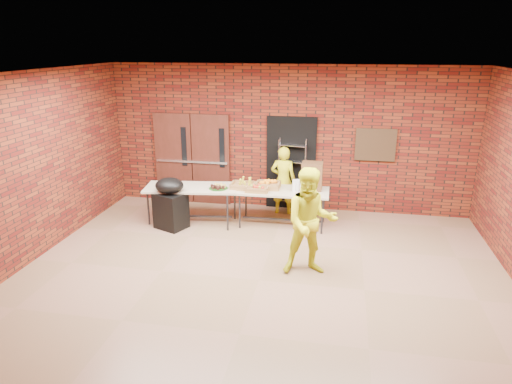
% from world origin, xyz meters
% --- Properties ---
extents(room, '(8.08, 7.08, 3.28)m').
position_xyz_m(room, '(0.00, 0.00, 1.60)').
color(room, brown).
rests_on(room, ground).
extents(double_doors, '(1.78, 0.12, 2.10)m').
position_xyz_m(double_doors, '(-2.20, 3.44, 1.05)').
color(double_doors, '#4D1E16').
rests_on(double_doors, room).
extents(dark_doorway, '(1.10, 0.06, 2.10)m').
position_xyz_m(dark_doorway, '(0.10, 3.46, 1.05)').
color(dark_doorway, black).
rests_on(dark_doorway, room).
extents(bronze_plaque, '(0.85, 0.04, 0.70)m').
position_xyz_m(bronze_plaque, '(1.90, 3.45, 1.55)').
color(bronze_plaque, '#3B2A17').
rests_on(bronze_plaque, room).
extents(wire_rack, '(0.62, 0.30, 1.63)m').
position_xyz_m(wire_rack, '(0.14, 3.32, 0.82)').
color(wire_rack, '#ADACB3').
rests_on(wire_rack, room).
extents(table_left, '(1.99, 1.04, 0.78)m').
position_xyz_m(table_left, '(-1.83, 2.21, 0.72)').
color(table_left, tan).
rests_on(table_left, room).
extents(table_right, '(1.89, 0.81, 0.77)m').
position_xyz_m(table_right, '(0.06, 2.37, 0.71)').
color(table_right, tan).
rests_on(table_right, room).
extents(basket_bananas, '(0.48, 0.38, 0.15)m').
position_xyz_m(basket_bananas, '(-0.76, 2.33, 0.84)').
color(basket_bananas, olive).
rests_on(basket_bananas, table_right).
extents(basket_oranges, '(0.50, 0.39, 0.15)m').
position_xyz_m(basket_oranges, '(-0.26, 2.44, 0.84)').
color(basket_oranges, olive).
rests_on(basket_oranges, table_right).
extents(basket_apples, '(0.45, 0.35, 0.14)m').
position_xyz_m(basket_apples, '(-0.43, 2.19, 0.83)').
color(basket_apples, olive).
rests_on(basket_apples, table_right).
extents(muffin_tray, '(0.38, 0.38, 0.10)m').
position_xyz_m(muffin_tray, '(-1.24, 2.19, 0.82)').
color(muffin_tray, '#174913').
rests_on(muffin_tray, table_left).
extents(napkin_box, '(0.16, 0.11, 0.05)m').
position_xyz_m(napkin_box, '(-2.14, 2.15, 0.81)').
color(napkin_box, white).
rests_on(napkin_box, table_left).
extents(coffee_dispenser, '(0.42, 0.38, 0.55)m').
position_xyz_m(coffee_dispenser, '(0.63, 2.55, 1.05)').
color(coffee_dispenser, '#51301B').
rests_on(coffee_dispenser, table_right).
extents(cup_stack_front, '(0.08, 0.08, 0.25)m').
position_xyz_m(cup_stack_front, '(0.30, 2.31, 0.89)').
color(cup_stack_front, white).
rests_on(cup_stack_front, table_right).
extents(cup_stack_mid, '(0.08, 0.08, 0.24)m').
position_xyz_m(cup_stack_mid, '(0.46, 2.22, 0.89)').
color(cup_stack_mid, white).
rests_on(cup_stack_mid, table_right).
extents(cup_stack_back, '(0.08, 0.08, 0.25)m').
position_xyz_m(cup_stack_back, '(0.37, 2.34, 0.89)').
color(cup_stack_back, white).
rests_on(cup_stack_back, table_right).
extents(covered_grill, '(0.73, 0.68, 1.06)m').
position_xyz_m(covered_grill, '(-2.16, 1.83, 0.53)').
color(covered_grill, black).
rests_on(covered_grill, room).
extents(volunteer_woman, '(0.57, 0.39, 1.51)m').
position_xyz_m(volunteer_woman, '(-0.02, 3.10, 0.76)').
color(volunteer_woman, yellow).
rests_on(volunteer_woman, room).
extents(volunteer_man, '(0.99, 0.85, 1.79)m').
position_xyz_m(volunteer_man, '(0.76, 0.43, 0.89)').
color(volunteer_man, yellow).
rests_on(volunteer_man, room).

